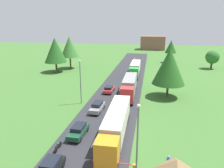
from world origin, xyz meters
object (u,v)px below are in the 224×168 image
Objects in this scene: tree_elm at (70,47)px; distant_building at (153,43)px; truck_second at (129,86)px; car_second at (78,130)px; tree_lime at (171,47)px; lamppost_lead at (137,138)px; motorcycle_courier at (58,146)px; truck_third at (135,68)px; car_third at (97,107)px; barrier_gate at (126,167)px; tree_pine at (212,57)px; truck_lead at (116,123)px; person_lead at (168,162)px; tree_ash at (169,66)px; tree_maple at (55,50)px; lamppost_second at (80,80)px; car_lead at (50,167)px; car_fourth at (109,89)px.

distant_building is (27.21, 57.57, -3.44)m from tree_elm.
distant_building reaches higher than truck_second.
car_second is 100.68m from distant_building.
lamppost_lead is at bearing -97.09° from tree_lime.
truck_second is 6.26× the size of motorcycle_courier.
car_third is at bearing -98.95° from truck_third.
tree_elm is at bearing 117.59° from lamppost_lead.
barrier_gate is at bearing -16.34° from motorcycle_courier.
tree_pine is (29.29, 50.41, 3.01)m from car_second.
lamppost_lead is at bearing -85.38° from truck_third.
barrier_gate is at bearing -84.76° from truck_second.
tree_elm is at bearing 118.14° from truck_lead.
motorcycle_courier is at bearing 163.04° from lamppost_lead.
tree_elm is (-16.00, 46.21, 6.64)m from motorcycle_courier.
person_lead is 24.35m from tree_ash.
truck_lead is at bearing -113.46° from tree_ash.
tree_maple reaches higher than truck_lead.
tree_lime is at bearing 67.18° from lamppost_second.
truck_second is at bearing 78.25° from car_lead.
barrier_gate is at bearing -111.25° from tree_pine.
car_fourth is 13.70m from tree_ash.
truck_third is at bearing -0.13° from tree_maple.
lamppost_lead is at bearing -151.99° from person_lead.
tree_lime is at bearing 74.17° from motorcycle_courier.
tree_lime is (16.09, 50.94, 5.20)m from car_third.
car_second is at bearing -172.71° from truck_lead.
car_third is 0.34× the size of distant_building.
tree_pine reaches higher than truck_lead.
truck_third is at bearing 99.22° from person_lead.
tree_elm reaches higher than truck_third.
lamppost_lead is (7.87, -25.83, 3.57)m from car_fourth.
car_lead is 0.90× the size of car_second.
motorcycle_courier is 44.58m from tree_maple.
truck_second is 31.27m from tree_maple.
tree_ash is (32.64, -17.73, -0.34)m from tree_maple.
distant_building is (11.22, 103.77, 3.21)m from motorcycle_courier.
lamppost_second is at bearing -130.40° from tree_pine.
truck_lead is 3.66× the size of car_lead.
truck_third is 3.08× the size of car_fourth.
tree_elm reaches higher than tree_maple.
tree_pine is at bearing 62.67° from tree_ash.
car_fourth is at bearing -52.63° from tree_elm.
tree_pine is (24.21, 32.42, 1.68)m from truck_second.
car_third is at bearing -38.92° from lamppost_second.
car_third reaches higher than car_fourth.
car_third is at bearing 81.48° from motorcycle_courier.
truck_lead reaches higher than car_third.
car_third is 2.37× the size of motorcycle_courier.
tree_elm is 1.04× the size of tree_ash.
lamppost_second is at bearing -98.61° from distant_building.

